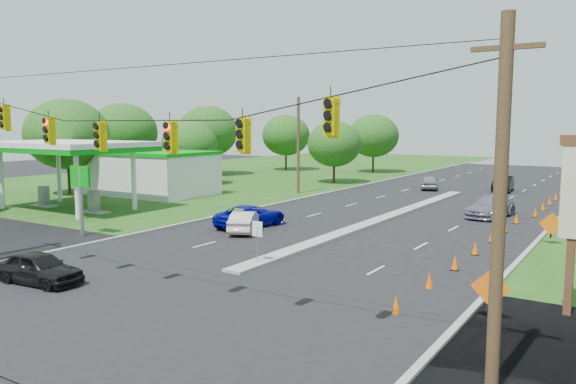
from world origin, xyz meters
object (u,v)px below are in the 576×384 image
Objects in this scene: white_sedan at (245,222)px; blue_pickup at (251,216)px; gas_station at (135,168)px; black_sedan at (39,268)px.

blue_pickup reaches higher than white_sedan.
white_sedan is at bearing -23.89° from gas_station.
white_sedan is (18.35, -8.13, -1.93)m from gas_station.
black_sedan is 13.43m from white_sedan.
black_sedan is 15.02m from blue_pickup.
black_sedan is at bearing -50.20° from gas_station.
black_sedan is 0.78× the size of blue_pickup.
black_sedan is 1.01× the size of white_sedan.
black_sedan is at bearing 95.55° from blue_pickup.
gas_station reaches higher than black_sedan.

